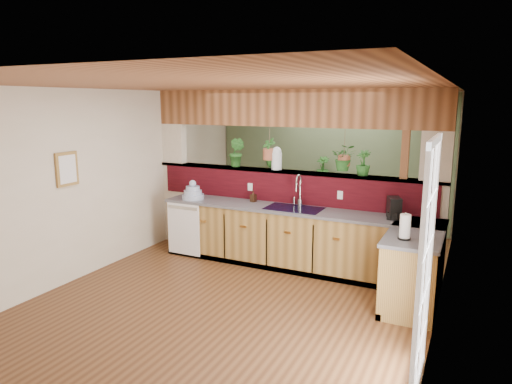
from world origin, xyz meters
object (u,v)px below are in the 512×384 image
at_px(paper_towel, 405,227).
at_px(shelving_console, 298,200).
at_px(glass_jar, 277,158).
at_px(dish_stack, 193,193).
at_px(soap_dispenser, 253,196).
at_px(faucet, 299,189).
at_px(coffee_maker, 394,209).

distance_m(paper_towel, shelving_console, 4.02).
bearing_deg(glass_jar, dish_stack, -158.89).
relative_size(soap_dispenser, paper_towel, 0.56).
xyz_separation_m(faucet, dish_stack, (-1.69, -0.26, -0.17)).
bearing_deg(paper_towel, glass_jar, 149.46).
distance_m(paper_towel, glass_jar, 2.50).
bearing_deg(shelving_console, paper_towel, -33.01).
height_order(soap_dispenser, paper_towel, paper_towel).
bearing_deg(faucet, coffee_maker, -4.93).
height_order(dish_stack, glass_jar, glass_jar).
height_order(dish_stack, paper_towel, paper_towel).
relative_size(paper_towel, glass_jar, 0.87).
distance_m(faucet, dish_stack, 1.72).
xyz_separation_m(dish_stack, shelving_console, (0.90, 2.38, -0.50)).
bearing_deg(shelving_console, glass_jar, -60.80).
relative_size(coffee_maker, shelving_console, 0.20).
xyz_separation_m(soap_dispenser, paper_towel, (2.39, -1.01, 0.05)).
bearing_deg(coffee_maker, glass_jar, 148.09).
xyz_separation_m(dish_stack, paper_towel, (3.34, -0.77, 0.05)).
xyz_separation_m(faucet, coffee_maker, (1.39, -0.12, -0.13)).
bearing_deg(coffee_maker, soap_dispenser, 155.71).
bearing_deg(glass_jar, coffee_maker, -10.49).
relative_size(dish_stack, coffee_maker, 1.23).
xyz_separation_m(soap_dispenser, glass_jar, (0.29, 0.23, 0.58)).
height_order(faucet, soap_dispenser, faucet).
distance_m(dish_stack, coffee_maker, 3.08).
bearing_deg(coffee_maker, shelving_console, 112.77).
height_order(faucet, dish_stack, faucet).
xyz_separation_m(paper_towel, glass_jar, (-2.11, 1.24, 0.53)).
distance_m(faucet, soap_dispenser, 0.76).
relative_size(faucet, paper_towel, 1.57).
bearing_deg(dish_stack, shelving_console, 69.32).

